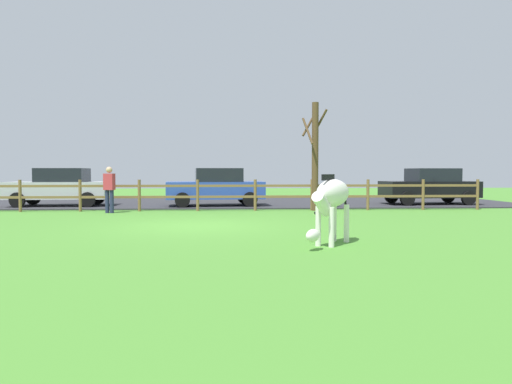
{
  "coord_description": "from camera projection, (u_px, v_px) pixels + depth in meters",
  "views": [
    {
      "loc": [
        0.87,
        -13.07,
        1.46
      ],
      "look_at": [
        1.69,
        0.93,
        0.87
      ],
      "focal_mm": 33.92,
      "sensor_mm": 36.0,
      "label": 1
    }
  ],
  "objects": [
    {
      "name": "parked_car_silver",
      "position": [
        60.0,
        187.0,
        19.98
      ],
      "size": [
        4.06,
        1.99,
        1.56
      ],
      "color": "#B7BABF",
      "rests_on": "parking_asphalt"
    },
    {
      "name": "crow_on_grass",
      "position": [
        317.0,
        213.0,
        15.73
      ],
      "size": [
        0.21,
        0.1,
        0.2
      ],
      "color": "black",
      "rests_on": "ground_plane"
    },
    {
      "name": "paddock_fence",
      "position": [
        198.0,
        193.0,
        18.0
      ],
      "size": [
        21.61,
        0.11,
        1.17
      ],
      "color": "brown",
      "rests_on": "ground_plane"
    },
    {
      "name": "bare_tree",
      "position": [
        315.0,
        154.0,
        18.14
      ],
      "size": [
        0.98,
        0.98,
        4.06
      ],
      "color": "#513A23",
      "rests_on": "ground_plane"
    },
    {
      "name": "ground_plane",
      "position": [
        196.0,
        226.0,
        13.05
      ],
      "size": [
        60.0,
        60.0,
        0.0
      ],
      "primitive_type": "plane",
      "color": "#47842D"
    },
    {
      "name": "zebra",
      "position": [
        331.0,
        199.0,
        9.64
      ],
      "size": [
        1.3,
        1.66,
        1.41
      ],
      "color": "white",
      "rests_on": "ground_plane"
    },
    {
      "name": "parked_car_black",
      "position": [
        430.0,
        186.0,
        21.09
      ],
      "size": [
        4.09,
        2.06,
        1.56
      ],
      "color": "black",
      "rests_on": "parking_asphalt"
    },
    {
      "name": "parking_asphalt",
      "position": [
        209.0,
        203.0,
        22.33
      ],
      "size": [
        28.0,
        7.4,
        0.05
      ],
      "primitive_type": "cube",
      "color": "#2D2D33",
      "rests_on": "ground_plane"
    },
    {
      "name": "visitor_near_fence",
      "position": [
        109.0,
        187.0,
        17.08
      ],
      "size": [
        0.41,
        0.31,
        1.64
      ],
      "color": "#232847",
      "rests_on": "ground_plane"
    },
    {
      "name": "parked_car_blue",
      "position": [
        216.0,
        187.0,
        20.11
      ],
      "size": [
        4.15,
        2.2,
        1.56
      ],
      "color": "#2D4CAD",
      "rests_on": "parking_asphalt"
    }
  ]
}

